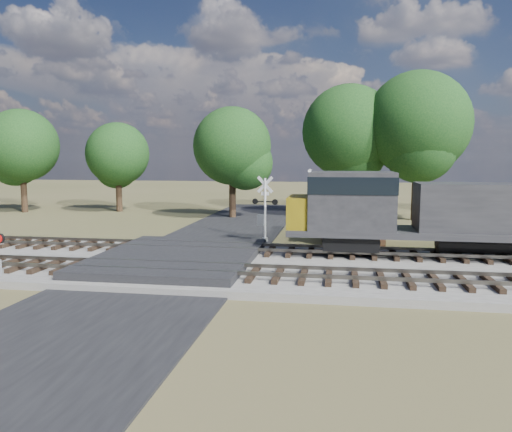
# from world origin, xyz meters

# --- Properties ---
(ground) EXTENTS (160.00, 160.00, 0.00)m
(ground) POSITION_xyz_m (0.00, 0.00, 0.00)
(ground) COLOR #494B28
(ground) RESTS_ON ground
(ballast_bed) EXTENTS (140.00, 10.00, 0.30)m
(ballast_bed) POSITION_xyz_m (10.00, 0.50, 0.15)
(ballast_bed) COLOR gray
(ballast_bed) RESTS_ON ground
(road) EXTENTS (7.00, 60.00, 0.08)m
(road) POSITION_xyz_m (0.00, 0.00, 0.04)
(road) COLOR black
(road) RESTS_ON ground
(crossing_panel) EXTENTS (7.00, 9.00, 0.62)m
(crossing_panel) POSITION_xyz_m (0.00, 0.50, 0.32)
(crossing_panel) COLOR #262628
(crossing_panel) RESTS_ON ground
(track_near) EXTENTS (140.00, 2.60, 0.33)m
(track_near) POSITION_xyz_m (3.12, -2.00, 0.41)
(track_near) COLOR black
(track_near) RESTS_ON ballast_bed
(track_far) EXTENTS (140.00, 2.60, 0.33)m
(track_far) POSITION_xyz_m (3.12, 3.00, 0.41)
(track_far) COLOR black
(track_far) RESTS_ON ballast_bed
(crossing_signal_far) EXTENTS (1.57, 0.44, 3.92)m
(crossing_signal_far) POSITION_xyz_m (2.99, 7.54, 1.63)
(crossing_signal_far) COLOR silver
(crossing_signal_far) RESTS_ON ground
(equipment_shed) EXTENTS (4.19, 4.19, 2.62)m
(equipment_shed) POSITION_xyz_m (8.09, 8.92, 1.33)
(equipment_shed) COLOR #4E2C21
(equipment_shed) RESTS_ON ground
(treeline) EXTENTS (79.56, 9.53, 11.73)m
(treeline) POSITION_xyz_m (11.32, 20.43, 6.63)
(treeline) COLOR black
(treeline) RESTS_ON ground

